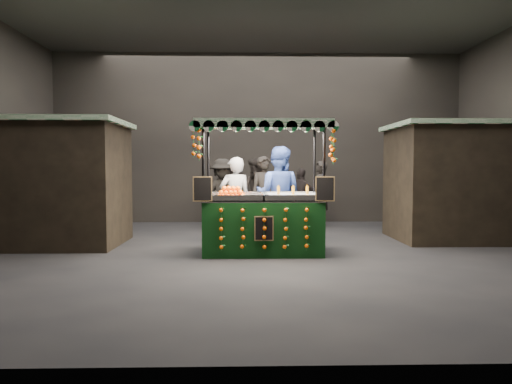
{
  "coord_description": "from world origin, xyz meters",
  "views": [
    {
      "loc": [
        -0.38,
        -8.64,
        1.61
      ],
      "look_at": [
        -0.17,
        0.29,
        1.14
      ],
      "focal_mm": 32.16,
      "sensor_mm": 36.0,
      "label": 1
    }
  ],
  "objects": [
    {
      "name": "market_hall",
      "position": [
        0.0,
        0.0,
        3.38
      ],
      "size": [
        12.1,
        10.1,
        5.05
      ],
      "color": "black",
      "rests_on": "ground"
    },
    {
      "name": "neighbour_stall_right",
      "position": [
        4.4,
        1.5,
        1.31
      ],
      "size": [
        3.0,
        2.2,
        2.6
      ],
      "color": "black",
      "rests_on": "ground"
    },
    {
      "name": "shopper_5",
      "position": [
        3.92,
        3.34,
        0.8
      ],
      "size": [
        1.21,
        1.5,
        1.6
      ],
      "rotation": [
        0.0,
        0.0,
        2.15
      ],
      "color": "#2C2723",
      "rests_on": "ground"
    },
    {
      "name": "vendor_grey",
      "position": [
        -0.6,
        1.09,
        0.92
      ],
      "size": [
        0.76,
        0.6,
        1.84
      ],
      "rotation": [
        0.0,
        0.0,
        3.4
      ],
      "color": "gray",
      "rests_on": "ground"
    },
    {
      "name": "shopper_3",
      "position": [
        -0.98,
        3.42,
        0.93
      ],
      "size": [
        1.38,
        1.2,
        1.85
      ],
      "rotation": [
        0.0,
        0.0,
        0.54
      ],
      "color": "black",
      "rests_on": "ground"
    },
    {
      "name": "vendor_blue",
      "position": [
        0.32,
        1.07,
        1.03
      ],
      "size": [
        1.2,
        1.05,
        2.07
      ],
      "rotation": [
        0.0,
        0.0,
        2.83
      ],
      "color": "#2B428B",
      "rests_on": "ground"
    },
    {
      "name": "ground",
      "position": [
        0.0,
        0.0,
        0.0
      ],
      "size": [
        12.0,
        12.0,
        0.0
      ],
      "primitive_type": "plane",
      "color": "black",
      "rests_on": "ground"
    },
    {
      "name": "shopper_2",
      "position": [
        1.13,
        3.63,
        0.8
      ],
      "size": [
        1.0,
        0.85,
        1.6
      ],
      "rotation": [
        0.0,
        0.0,
        2.55
      ],
      "color": "black",
      "rests_on": "ground"
    },
    {
      "name": "juice_stall",
      "position": [
        -0.04,
        -0.03,
        0.77
      ],
      "size": [
        2.55,
        1.5,
        2.47
      ],
      "color": "black",
      "rests_on": "ground"
    },
    {
      "name": "shopper_4",
      "position": [
        -0.67,
        3.91,
        0.91
      ],
      "size": [
        1.03,
        0.84,
        1.82
      ],
      "rotation": [
        0.0,
        0.0,
        3.48
      ],
      "color": "#2E2725",
      "rests_on": "ground"
    },
    {
      "name": "shopper_0",
      "position": [
        0.09,
        2.28,
        0.95
      ],
      "size": [
        0.78,
        0.6,
        1.9
      ],
      "rotation": [
        0.0,
        0.0,
        0.23
      ],
      "color": "#292521",
      "rests_on": "ground"
    },
    {
      "name": "neighbour_stall_left",
      "position": [
        -4.4,
        1.0,
        1.31
      ],
      "size": [
        3.0,
        2.2,
        2.6
      ],
      "color": "black",
      "rests_on": "ground"
    },
    {
      "name": "shopper_6",
      "position": [
        1.66,
        3.82,
        0.9
      ],
      "size": [
        0.49,
        0.69,
        1.8
      ],
      "rotation": [
        0.0,
        0.0,
        -1.66
      ],
      "color": "#2A2522",
      "rests_on": "ground"
    },
    {
      "name": "shopper_1",
      "position": [
        -0.09,
        3.19,
        0.93
      ],
      "size": [
        1.14,
        1.14,
        1.87
      ],
      "rotation": [
        0.0,
        0.0,
        -0.77
      ],
      "color": "#292321",
      "rests_on": "ground"
    }
  ]
}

